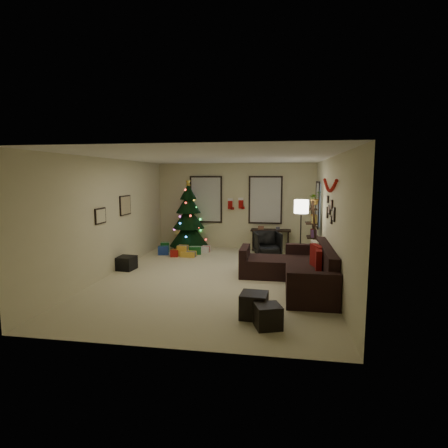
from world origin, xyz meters
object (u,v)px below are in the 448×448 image
(desk, at_px, (271,232))
(desk_chair, at_px, (267,243))
(sofa, at_px, (298,271))
(christmas_tree, at_px, (189,220))
(bookshelf, at_px, (313,233))

(desk, xyz_separation_m, desk_chair, (-0.07, -0.65, -0.24))
(sofa, bearing_deg, christmas_tree, 134.41)
(sofa, height_order, bookshelf, bookshelf)
(desk, distance_m, desk_chair, 0.70)
(desk_chair, bearing_deg, christmas_tree, 152.57)
(christmas_tree, distance_m, bookshelf, 3.96)
(desk, bearing_deg, desk_chair, -96.46)
(sofa, bearing_deg, desk_chair, 105.11)
(christmas_tree, height_order, sofa, christmas_tree)
(bookshelf, bearing_deg, desk, 128.38)
(desk_chair, bearing_deg, desk, 67.45)
(sofa, xyz_separation_m, desk_chair, (-0.76, 2.83, 0.05))
(christmas_tree, relative_size, desk, 1.84)
(christmas_tree, distance_m, sofa, 4.71)
(desk_chair, bearing_deg, sofa, -90.98)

